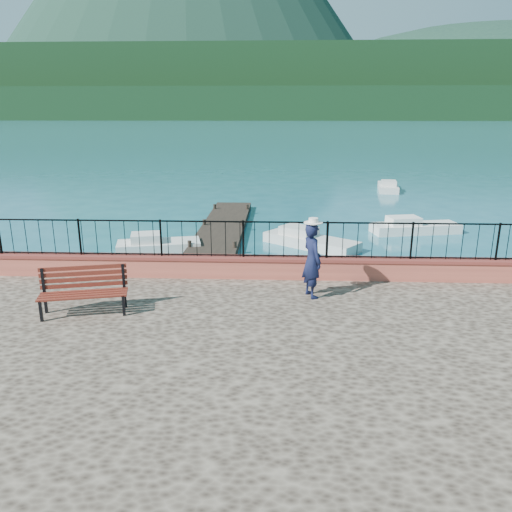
# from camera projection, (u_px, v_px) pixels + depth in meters

# --- Properties ---
(ground) EXTENTS (2000.00, 2000.00, 0.00)m
(ground) POSITION_uv_depth(u_px,v_px,m) (246.00, 391.00, 10.24)
(ground) COLOR #19596B
(ground) RESTS_ON ground
(parapet) EXTENTS (28.00, 0.46, 0.58)m
(parapet) POSITION_uv_depth(u_px,v_px,m) (255.00, 267.00, 13.37)
(parapet) COLOR #CB5D49
(parapet) RESTS_ON promenade
(railing) EXTENTS (27.00, 0.05, 0.95)m
(railing) POSITION_uv_depth(u_px,v_px,m) (255.00, 240.00, 13.15)
(railing) COLOR black
(railing) RESTS_ON parapet
(dock) EXTENTS (2.00, 16.00, 0.30)m
(dock) POSITION_uv_depth(u_px,v_px,m) (218.00, 238.00, 21.79)
(dock) COLOR #2D231C
(dock) RESTS_ON ground
(far_forest) EXTENTS (900.00, 60.00, 18.00)m
(far_forest) POSITION_uv_depth(u_px,v_px,m) (279.00, 104.00, 295.30)
(far_forest) COLOR black
(far_forest) RESTS_ON ground
(foothills) EXTENTS (900.00, 120.00, 44.00)m
(foothills) POSITION_uv_depth(u_px,v_px,m) (279.00, 86.00, 349.17)
(foothills) COLOR black
(foothills) RESTS_ON ground
(companion_hill) EXTENTS (448.00, 384.00, 180.00)m
(companion_hill) POSITION_uv_depth(u_px,v_px,m) (483.00, 115.00, 537.52)
(companion_hill) COLOR #142D23
(companion_hill) RESTS_ON ground
(park_bench) EXTENTS (1.96, 1.02, 1.04)m
(park_bench) POSITION_uv_depth(u_px,v_px,m) (84.00, 300.00, 10.97)
(park_bench) COLOR black
(park_bench) RESTS_ON promenade
(person) EXTENTS (0.66, 0.78, 1.81)m
(person) POSITION_uv_depth(u_px,v_px,m) (312.00, 260.00, 11.83)
(person) COLOR #111533
(person) RESTS_ON promenade
(hat) EXTENTS (0.44, 0.44, 0.12)m
(hat) POSITION_uv_depth(u_px,v_px,m) (313.00, 221.00, 11.56)
(hat) COLOR white
(hat) RESTS_ON person
(boat_0) EXTENTS (3.51, 2.02, 0.80)m
(boat_0) POSITION_uv_depth(u_px,v_px,m) (159.00, 242.00, 20.21)
(boat_0) COLOR silver
(boat_0) RESTS_ON ground
(boat_1) EXTENTS (4.09, 3.58, 0.80)m
(boat_1) POSITION_uv_depth(u_px,v_px,m) (311.00, 238.00, 20.91)
(boat_1) COLOR silver
(boat_1) RESTS_ON ground
(boat_2) EXTENTS (4.23, 2.05, 0.80)m
(boat_2) POSITION_uv_depth(u_px,v_px,m) (416.00, 224.00, 23.34)
(boat_2) COLOR white
(boat_2) RESTS_ON ground
(boat_5) EXTENTS (1.86, 3.99, 0.80)m
(boat_5) POSITION_uv_depth(u_px,v_px,m) (388.00, 185.00, 35.69)
(boat_5) COLOR silver
(boat_5) RESTS_ON ground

